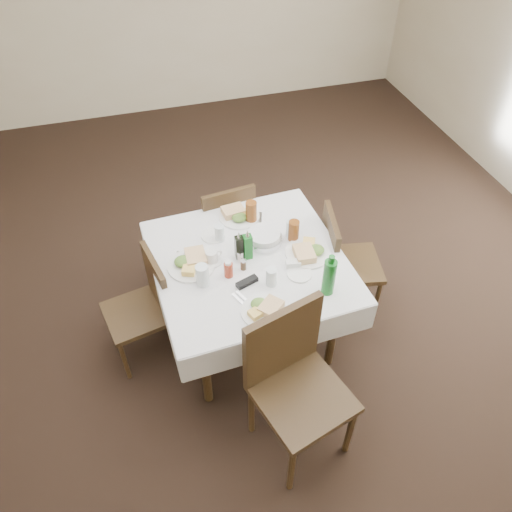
{
  "coord_description": "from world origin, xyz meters",
  "views": [
    {
      "loc": [
        -0.62,
        -2.44,
        3.05
      ],
      "look_at": [
        0.03,
        -0.21,
        0.8
      ],
      "focal_mm": 35.0,
      "sensor_mm": 36.0,
      "label": 1
    }
  ],
  "objects_px": {
    "chair_east": "(341,258)",
    "water_e": "(291,229)",
    "oil_cruet_green": "(248,246)",
    "water_w": "(202,275)",
    "chair_west": "(146,303)",
    "bread_basket": "(264,238)",
    "ketchup_bottle": "(228,269)",
    "oil_cruet_dark": "(239,246)",
    "dining_table": "(249,269)",
    "coffee_mug": "(212,257)",
    "chair_south": "(293,376)",
    "green_bottle": "(329,277)",
    "water_n": "(219,233)",
    "water_s": "(271,277)",
    "chair_north": "(226,222)"
  },
  "relations": [
    {
      "from": "bread_basket",
      "to": "chair_south",
      "type": "bearing_deg",
      "value": -96.92
    },
    {
      "from": "oil_cruet_green",
      "to": "ketchup_bottle",
      "type": "height_order",
      "value": "oil_cruet_green"
    },
    {
      "from": "oil_cruet_dark",
      "to": "chair_east",
      "type": "bearing_deg",
      "value": 2.94
    },
    {
      "from": "water_w",
      "to": "bread_basket",
      "type": "xyz_separation_m",
      "value": [
        0.48,
        0.26,
        -0.04
      ]
    },
    {
      "from": "oil_cruet_dark",
      "to": "chair_north",
      "type": "bearing_deg",
      "value": 84.87
    },
    {
      "from": "chair_west",
      "to": "water_n",
      "type": "relative_size",
      "value": 6.98
    },
    {
      "from": "dining_table",
      "to": "chair_north",
      "type": "distance_m",
      "value": 0.73
    },
    {
      "from": "water_s",
      "to": "green_bottle",
      "type": "relative_size",
      "value": 0.42
    },
    {
      "from": "bread_basket",
      "to": "water_w",
      "type": "bearing_deg",
      "value": -151.25
    },
    {
      "from": "ketchup_bottle",
      "to": "oil_cruet_green",
      "type": "bearing_deg",
      "value": 38.94
    },
    {
      "from": "oil_cruet_green",
      "to": "green_bottle",
      "type": "bearing_deg",
      "value": -48.26
    },
    {
      "from": "dining_table",
      "to": "water_n",
      "type": "height_order",
      "value": "water_n"
    },
    {
      "from": "chair_east",
      "to": "ketchup_bottle",
      "type": "xyz_separation_m",
      "value": [
        -0.88,
        -0.19,
        0.32
      ]
    },
    {
      "from": "dining_table",
      "to": "bread_basket",
      "type": "xyz_separation_m",
      "value": [
        0.15,
        0.14,
        0.13
      ]
    },
    {
      "from": "oil_cruet_dark",
      "to": "oil_cruet_green",
      "type": "distance_m",
      "value": 0.05
    },
    {
      "from": "chair_west",
      "to": "water_e",
      "type": "distance_m",
      "value": 1.1
    },
    {
      "from": "chair_west",
      "to": "dining_table",
      "type": "bearing_deg",
      "value": -5.87
    },
    {
      "from": "chair_south",
      "to": "water_w",
      "type": "xyz_separation_m",
      "value": [
        -0.36,
        0.69,
        0.24
      ]
    },
    {
      "from": "water_e",
      "to": "ketchup_bottle",
      "type": "xyz_separation_m",
      "value": [
        -0.5,
        -0.25,
        -0.01
      ]
    },
    {
      "from": "bread_basket",
      "to": "ketchup_bottle",
      "type": "height_order",
      "value": "ketchup_bottle"
    },
    {
      "from": "chair_east",
      "to": "coffee_mug",
      "type": "distance_m",
      "value": 1.0
    },
    {
      "from": "chair_east",
      "to": "water_n",
      "type": "height_order",
      "value": "same"
    },
    {
      "from": "chair_south",
      "to": "green_bottle",
      "type": "distance_m",
      "value": 0.62
    },
    {
      "from": "water_n",
      "to": "water_w",
      "type": "bearing_deg",
      "value": -117.86
    },
    {
      "from": "chair_north",
      "to": "chair_east",
      "type": "bearing_deg",
      "value": -41.41
    },
    {
      "from": "water_s",
      "to": "water_e",
      "type": "bearing_deg",
      "value": 56.09
    },
    {
      "from": "water_e",
      "to": "oil_cruet_green",
      "type": "relative_size",
      "value": 0.54
    },
    {
      "from": "water_e",
      "to": "oil_cruet_dark",
      "type": "xyz_separation_m",
      "value": [
        -0.39,
        -0.1,
        0.03
      ]
    },
    {
      "from": "chair_south",
      "to": "water_n",
      "type": "height_order",
      "value": "chair_south"
    },
    {
      "from": "dining_table",
      "to": "ketchup_bottle",
      "type": "relative_size",
      "value": 10.46
    },
    {
      "from": "bread_basket",
      "to": "coffee_mug",
      "type": "bearing_deg",
      "value": -166.74
    },
    {
      "from": "dining_table",
      "to": "chair_east",
      "type": "distance_m",
      "value": 0.75
    },
    {
      "from": "chair_south",
      "to": "oil_cruet_dark",
      "type": "xyz_separation_m",
      "value": [
        -0.08,
        0.85,
        0.26
      ]
    },
    {
      "from": "dining_table",
      "to": "water_w",
      "type": "relative_size",
      "value": 8.65
    },
    {
      "from": "chair_south",
      "to": "coffee_mug",
      "type": "xyz_separation_m",
      "value": [
        -0.26,
        0.86,
        0.21
      ]
    },
    {
      "from": "chair_south",
      "to": "water_w",
      "type": "bearing_deg",
      "value": 117.85
    },
    {
      "from": "chair_north",
      "to": "chair_south",
      "type": "bearing_deg",
      "value": -89.15
    },
    {
      "from": "bread_basket",
      "to": "oil_cruet_dark",
      "type": "distance_m",
      "value": 0.23
    },
    {
      "from": "chair_west",
      "to": "oil_cruet_green",
      "type": "xyz_separation_m",
      "value": [
        0.7,
        -0.05,
        0.38
      ]
    },
    {
      "from": "chair_west",
      "to": "chair_south",
      "type": "bearing_deg",
      "value": -50.23
    },
    {
      "from": "water_s",
      "to": "water_e",
      "type": "distance_m",
      "value": 0.47
    },
    {
      "from": "dining_table",
      "to": "ketchup_bottle",
      "type": "height_order",
      "value": "ketchup_bottle"
    },
    {
      "from": "oil_cruet_dark",
      "to": "coffee_mug",
      "type": "bearing_deg",
      "value": 178.52
    },
    {
      "from": "chair_east",
      "to": "coffee_mug",
      "type": "xyz_separation_m",
      "value": [
        -0.96,
        -0.04,
        0.3
      ]
    },
    {
      "from": "bread_basket",
      "to": "oil_cruet_dark",
      "type": "height_order",
      "value": "oil_cruet_dark"
    },
    {
      "from": "chair_east",
      "to": "water_e",
      "type": "xyz_separation_m",
      "value": [
        -0.38,
        0.06,
        0.32
      ]
    },
    {
      "from": "water_s",
      "to": "coffee_mug",
      "type": "xyz_separation_m",
      "value": [
        -0.31,
        0.29,
        -0.02
      ]
    },
    {
      "from": "oil_cruet_green",
      "to": "water_w",
      "type": "bearing_deg",
      "value": -155.26
    },
    {
      "from": "coffee_mug",
      "to": "green_bottle",
      "type": "distance_m",
      "value": 0.77
    },
    {
      "from": "water_w",
      "to": "dining_table",
      "type": "bearing_deg",
      "value": 20.71
    }
  ]
}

